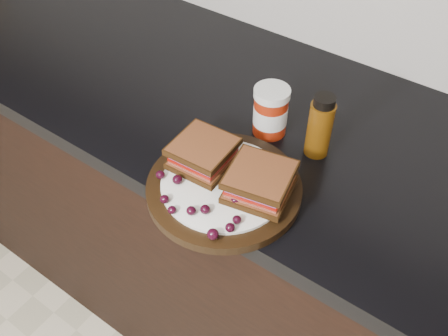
# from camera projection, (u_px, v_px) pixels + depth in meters

# --- Properties ---
(base_cabinets) EXTENTS (3.96, 0.58, 0.86)m
(base_cabinets) POSITION_uv_depth(u_px,v_px,m) (190.00, 209.00, 1.49)
(base_cabinets) COLOR black
(base_cabinets) RESTS_ON ground_plane
(countertop) EXTENTS (3.98, 0.60, 0.04)m
(countertop) POSITION_uv_depth(u_px,v_px,m) (180.00, 85.00, 1.16)
(countertop) COLOR black
(countertop) RESTS_ON base_cabinets
(plate) EXTENTS (0.28, 0.28, 0.02)m
(plate) POSITION_uv_depth(u_px,v_px,m) (224.00, 188.00, 0.90)
(plate) COLOR black
(plate) RESTS_ON countertop
(sandwich_left) EXTENTS (0.11, 0.11, 0.05)m
(sandwich_left) POSITION_uv_depth(u_px,v_px,m) (203.00, 154.00, 0.90)
(sandwich_left) COLOR brown
(sandwich_left) RESTS_ON plate
(sandwich_right) EXTENTS (0.13, 0.13, 0.05)m
(sandwich_right) POSITION_uv_depth(u_px,v_px,m) (260.00, 182.00, 0.85)
(sandwich_right) COLOR brown
(sandwich_right) RESTS_ON plate
(grape_0) EXTENTS (0.02, 0.02, 0.02)m
(grape_0) POSITION_uv_depth(u_px,v_px,m) (160.00, 175.00, 0.89)
(grape_0) COLOR black
(grape_0) RESTS_ON plate
(grape_1) EXTENTS (0.02, 0.02, 0.02)m
(grape_1) POSITION_uv_depth(u_px,v_px,m) (177.00, 180.00, 0.88)
(grape_1) COLOR black
(grape_1) RESTS_ON plate
(grape_2) EXTENTS (0.02, 0.02, 0.02)m
(grape_2) POSITION_uv_depth(u_px,v_px,m) (164.00, 199.00, 0.85)
(grape_2) COLOR black
(grape_2) RESTS_ON plate
(grape_3) EXTENTS (0.01, 0.01, 0.01)m
(grape_3) POSITION_uv_depth(u_px,v_px,m) (172.00, 210.00, 0.83)
(grape_3) COLOR black
(grape_3) RESTS_ON plate
(grape_4) EXTENTS (0.02, 0.02, 0.02)m
(grape_4) POSITION_uv_depth(u_px,v_px,m) (191.00, 211.00, 0.83)
(grape_4) COLOR black
(grape_4) RESTS_ON plate
(grape_5) EXTENTS (0.02, 0.02, 0.02)m
(grape_5) POSITION_uv_depth(u_px,v_px,m) (205.00, 209.00, 0.83)
(grape_5) COLOR black
(grape_5) RESTS_ON plate
(grape_6) EXTENTS (0.02, 0.02, 0.02)m
(grape_6) POSITION_uv_depth(u_px,v_px,m) (213.00, 234.00, 0.79)
(grape_6) COLOR black
(grape_6) RESTS_ON plate
(grape_7) EXTENTS (0.02, 0.02, 0.02)m
(grape_7) POSITION_uv_depth(u_px,v_px,m) (230.00, 228.00, 0.81)
(grape_7) COLOR black
(grape_7) RESTS_ON plate
(grape_8) EXTENTS (0.02, 0.02, 0.01)m
(grape_8) POSITION_uv_depth(u_px,v_px,m) (237.00, 220.00, 0.82)
(grape_8) COLOR black
(grape_8) RESTS_ON plate
(grape_9) EXTENTS (0.02, 0.02, 0.02)m
(grape_9) POSITION_uv_depth(u_px,v_px,m) (236.00, 200.00, 0.84)
(grape_9) COLOR black
(grape_9) RESTS_ON plate
(grape_10) EXTENTS (0.02, 0.02, 0.02)m
(grape_10) POSITION_uv_depth(u_px,v_px,m) (267.00, 195.00, 0.85)
(grape_10) COLOR black
(grape_10) RESTS_ON plate
(grape_11) EXTENTS (0.02, 0.02, 0.02)m
(grape_11) POSITION_uv_depth(u_px,v_px,m) (254.00, 192.00, 0.86)
(grape_11) COLOR black
(grape_11) RESTS_ON plate
(grape_12) EXTENTS (0.02, 0.02, 0.02)m
(grape_12) POSITION_uv_depth(u_px,v_px,m) (263.00, 182.00, 0.87)
(grape_12) COLOR black
(grape_12) RESTS_ON plate
(grape_13) EXTENTS (0.02, 0.02, 0.02)m
(grape_13) POSITION_uv_depth(u_px,v_px,m) (224.00, 148.00, 0.94)
(grape_13) COLOR black
(grape_13) RESTS_ON plate
(grape_14) EXTENTS (0.02, 0.02, 0.02)m
(grape_14) POSITION_uv_depth(u_px,v_px,m) (202.00, 149.00, 0.94)
(grape_14) COLOR black
(grape_14) RESTS_ON plate
(grape_15) EXTENTS (0.02, 0.02, 0.02)m
(grape_15) POSITION_uv_depth(u_px,v_px,m) (197.00, 159.00, 0.92)
(grape_15) COLOR black
(grape_15) RESTS_ON plate
(grape_16) EXTENTS (0.02, 0.02, 0.02)m
(grape_16) POSITION_uv_depth(u_px,v_px,m) (179.00, 164.00, 0.91)
(grape_16) COLOR black
(grape_16) RESTS_ON plate
(grape_17) EXTENTS (0.02, 0.02, 0.02)m
(grape_17) POSITION_uv_depth(u_px,v_px,m) (214.00, 150.00, 0.93)
(grape_17) COLOR black
(grape_17) RESTS_ON plate
(grape_18) EXTENTS (0.02, 0.02, 0.02)m
(grape_18) POSITION_uv_depth(u_px,v_px,m) (201.00, 151.00, 0.93)
(grape_18) COLOR black
(grape_18) RESTS_ON plate
(grape_19) EXTENTS (0.02, 0.02, 0.02)m
(grape_19) POSITION_uv_depth(u_px,v_px,m) (193.00, 158.00, 0.92)
(grape_19) COLOR black
(grape_19) RESTS_ON plate
(condiment_jar) EXTENTS (0.09, 0.09, 0.10)m
(condiment_jar) POSITION_uv_depth(u_px,v_px,m) (271.00, 111.00, 0.98)
(condiment_jar) COLOR #98210B
(condiment_jar) RESTS_ON countertop
(oil_bottle) EXTENTS (0.05, 0.05, 0.13)m
(oil_bottle) POSITION_uv_depth(u_px,v_px,m) (320.00, 126.00, 0.93)
(oil_bottle) COLOR #542F08
(oil_bottle) RESTS_ON countertop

